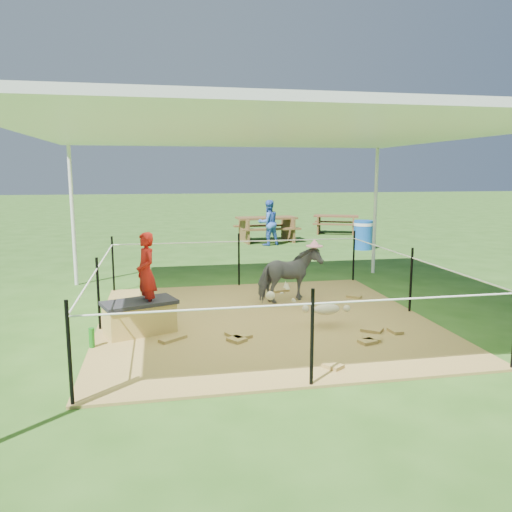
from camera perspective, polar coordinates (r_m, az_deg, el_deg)
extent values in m
plane|color=#2D5919|center=(7.18, 0.93, -7.48)|extent=(90.00, 90.00, 0.00)
cube|color=brown|center=(7.18, 0.93, -7.37)|extent=(4.60, 4.60, 0.03)
cylinder|color=silver|center=(9.88, -20.22, 4.28)|extent=(0.07, 0.07, 2.60)
cylinder|color=silver|center=(10.71, 13.46, 4.96)|extent=(0.07, 0.07, 2.60)
cube|color=white|center=(6.89, 0.99, 14.01)|extent=(6.30, 6.30, 0.08)
cube|color=white|center=(6.90, 0.99, 15.25)|extent=(3.30, 3.30, 0.22)
cylinder|color=black|center=(9.15, -16.02, -0.94)|extent=(0.04, 0.04, 1.00)
cylinder|color=black|center=(9.22, -1.97, -0.49)|extent=(0.04, 0.04, 1.00)
cylinder|color=black|center=(9.83, 11.10, -0.04)|extent=(0.04, 0.04, 1.00)
cylinder|color=black|center=(6.95, -17.57, -4.23)|extent=(0.04, 0.04, 1.00)
cylinder|color=black|center=(7.83, 17.29, -2.72)|extent=(0.04, 0.04, 1.00)
cylinder|color=black|center=(4.82, -20.55, -10.49)|extent=(0.04, 0.04, 1.00)
cylinder|color=black|center=(4.96, 6.42, -9.36)|extent=(0.04, 0.04, 1.00)
cylinder|color=white|center=(9.17, -1.98, 1.67)|extent=(4.50, 0.02, 0.02)
cylinder|color=white|center=(4.85, 6.49, -5.44)|extent=(4.50, 0.02, 0.02)
cylinder|color=white|center=(7.76, 17.42, -0.19)|extent=(0.02, 4.50, 0.02)
cylinder|color=white|center=(6.88, -17.71, -1.40)|extent=(0.02, 4.50, 0.02)
cube|color=#B69B42|center=(6.71, -13.13, -6.99)|extent=(0.96, 0.70, 0.38)
cube|color=black|center=(6.65, -13.20, -5.20)|extent=(1.03, 0.77, 0.05)
imported|color=#AD1610|center=(6.54, -12.49, -0.99)|extent=(0.36, 0.44, 1.04)
cylinder|color=#1B761A|center=(6.35, -18.26, -8.85)|extent=(0.09, 0.09, 0.24)
imported|color=#46464A|center=(8.05, 3.85, -2.19)|extent=(1.14, 0.81, 0.88)
cylinder|color=pink|center=(7.96, 3.89, 1.37)|extent=(0.27, 0.27, 0.13)
cylinder|color=#1753AF|center=(14.11, 12.14, 2.37)|extent=(0.69, 0.69, 0.80)
cube|color=brown|center=(15.44, 1.19, 3.09)|extent=(1.89, 1.42, 0.76)
cube|color=brown|center=(17.66, 9.12, 3.58)|extent=(1.84, 1.60, 0.64)
imported|color=blue|center=(14.56, 1.42, 3.82)|extent=(0.75, 0.66, 1.32)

